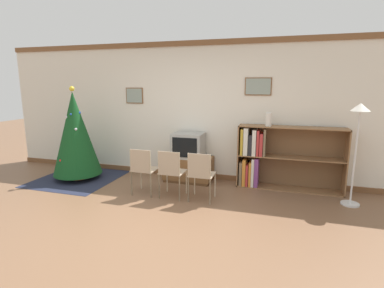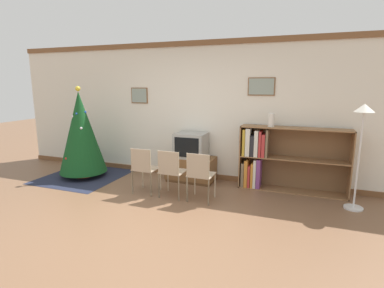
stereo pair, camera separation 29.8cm
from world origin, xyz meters
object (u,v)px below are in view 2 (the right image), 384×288
object	(u,v)px
standing_lamp	(362,129)
folding_chair_right	(200,174)
bookshelf	(272,158)
vase	(271,120)
christmas_tree	(81,133)
folding_chair_center	(171,170)
folding_chair_left	(144,168)
tv_console	(191,169)
television	(191,145)

from	to	relation	value
standing_lamp	folding_chair_right	bearing A→B (deg)	-166.37
bookshelf	vase	xyz separation A→B (m)	(-0.05, -0.04, 0.69)
christmas_tree	folding_chair_center	size ratio (longest dim) A/B	2.24
folding_chair_left	folding_chair_center	world-z (taller)	same
bookshelf	folding_chair_left	bearing A→B (deg)	-153.05
tv_console	folding_chair_center	size ratio (longest dim) A/B	1.14
folding_chair_right	vase	world-z (taller)	vase
television	christmas_tree	bearing A→B (deg)	-166.76
christmas_tree	television	world-z (taller)	christmas_tree
television	folding_chair_left	bearing A→B (deg)	-118.19
vase	folding_chair_right	bearing A→B (deg)	-134.39
folding_chair_right	vase	bearing A→B (deg)	45.61
bookshelf	vase	size ratio (longest dim) A/B	7.69
christmas_tree	tv_console	distance (m)	2.34
tv_console	standing_lamp	xyz separation A→B (m)	(2.83, -0.39, 0.99)
vase	standing_lamp	bearing A→B (deg)	-17.92
television	standing_lamp	world-z (taller)	standing_lamp
bookshelf	vase	bearing A→B (deg)	-137.52
bookshelf	standing_lamp	bearing A→B (deg)	-20.21
christmas_tree	television	xyz separation A→B (m)	(2.18, 0.51, -0.20)
christmas_tree	bookshelf	world-z (taller)	christmas_tree
tv_console	bookshelf	world-z (taller)	bookshelf
television	vase	xyz separation A→B (m)	(1.48, 0.04, 0.55)
folding_chair_left	vase	world-z (taller)	vase
folding_chair_right	bookshelf	xyz separation A→B (m)	(1.02, 1.04, 0.10)
television	bookshelf	bearing A→B (deg)	3.22
television	tv_console	bearing A→B (deg)	90.00
vase	standing_lamp	xyz separation A→B (m)	(1.34, -0.43, -0.04)
folding_chair_center	bookshelf	size ratio (longest dim) A/B	0.44
television	folding_chair_center	xyz separation A→B (m)	(0.00, -0.95, -0.25)
christmas_tree	bookshelf	bearing A→B (deg)	9.17
folding_chair_left	vase	xyz separation A→B (m)	(2.00, 1.00, 0.80)
tv_console	folding_chair_right	world-z (taller)	folding_chair_right
tv_console	vase	xyz separation A→B (m)	(1.48, 0.04, 1.03)
standing_lamp	folding_chair_center	bearing A→B (deg)	-168.76
christmas_tree	tv_console	size ratio (longest dim) A/B	1.97
bookshelf	standing_lamp	xyz separation A→B (m)	(1.29, -0.48, 0.66)
television	folding_chair_right	distance (m)	1.11
christmas_tree	folding_chair_right	distance (m)	2.76
folding_chair_right	vase	xyz separation A→B (m)	(0.97, 1.00, 0.80)
christmas_tree	bookshelf	xyz separation A→B (m)	(3.71, 0.60, -0.34)
television	folding_chair_right	world-z (taller)	television
vase	standing_lamp	distance (m)	1.41
folding_chair_left	bookshelf	size ratio (longest dim) A/B	0.44
bookshelf	vase	distance (m)	0.70
christmas_tree	standing_lamp	world-z (taller)	christmas_tree
bookshelf	standing_lamp	world-z (taller)	standing_lamp
folding_chair_left	folding_chair_center	distance (m)	0.51
christmas_tree	tv_console	xyz separation A→B (m)	(2.18, 0.52, -0.68)
vase	christmas_tree	bearing A→B (deg)	-171.37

